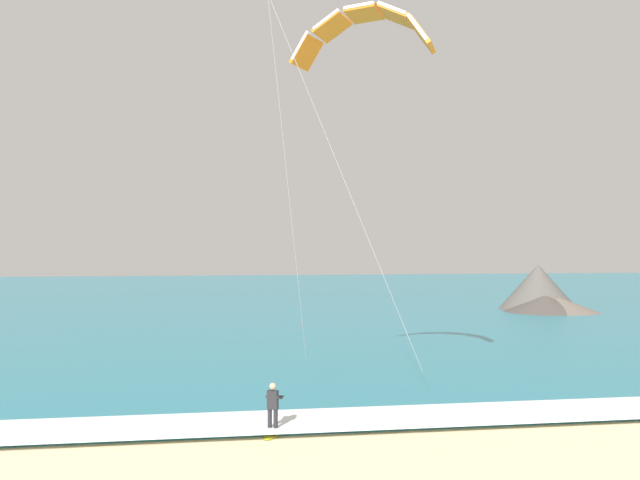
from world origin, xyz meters
TOP-DOWN VIEW (x-y plane):
  - sea at (0.00, 71.52)m, footprint 200.00×120.00m
  - surf_foam at (0.00, 12.52)m, footprint 200.00×3.07m
  - surfboard at (1.24, 11.67)m, footprint 0.95×1.46m
  - kitesurfer at (1.25, 11.69)m, footprint 0.65×0.65m
  - kite_primary at (5.42, 17.19)m, footprint 7.06×7.43m
  - headland_right at (29.66, 49.16)m, footprint 9.51×10.74m

SIDE VIEW (x-z plane):
  - surfboard at x=1.24m, z-range -0.02..0.07m
  - sea at x=0.00m, z-range 0.00..0.20m
  - surf_foam at x=0.00m, z-range 0.20..0.24m
  - kitesurfer at x=1.25m, z-range 0.10..1.79m
  - headland_right at x=29.66m, z-range -0.65..3.78m
  - kite_primary at x=5.42m, z-range 7.68..22.54m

